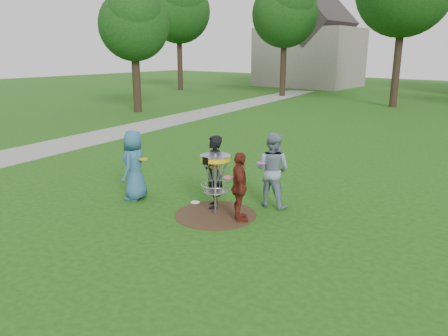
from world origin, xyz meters
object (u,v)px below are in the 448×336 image
Objects in this scene: player_blue at (134,165)px; player_maroon at (240,187)px; player_grey at (272,170)px; disc_golf_basket at (215,170)px; player_black at (214,172)px.

player_maroon is at bearing 76.50° from player_blue.
player_grey is at bearing -44.66° from player_maroon.
player_blue reaches higher than disc_golf_basket.
player_grey is 1.20m from player_maroon.
player_black is 1.21× the size of disc_golf_basket.
player_grey is at bearing 90.00° from player_black.
player_grey reaches higher than player_blue.
player_grey is (1.00, 0.88, 0.03)m from player_black.
player_grey reaches higher than player_maroon.
player_blue is 1.22× the size of disc_golf_basket.
player_black is 1.00m from player_maroon.
disc_golf_basket is (2.19, 0.37, 0.18)m from player_blue.
player_grey is 1.42m from disc_golf_basket.
player_black is at bearing 29.49° from player_maroon.
disc_golf_basket is at bearing 1.72° from player_black.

